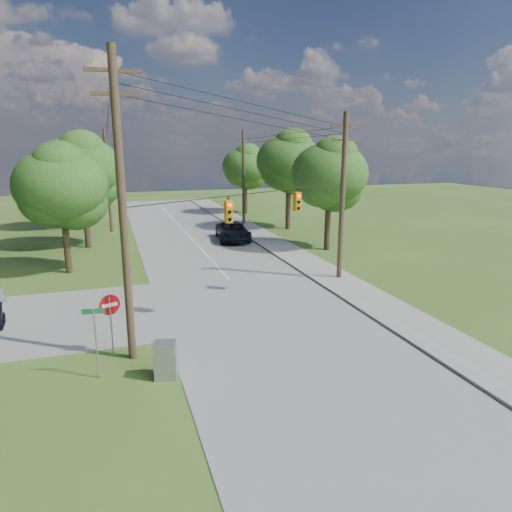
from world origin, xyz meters
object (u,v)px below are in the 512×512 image
object	(u,v)px
control_cabinet	(165,360)
do_not_enter_sign	(110,312)
pole_sw	(122,207)
pole_ne	(343,195)
pole_north_e	(244,177)
car_main_north	(233,232)
pole_north_w	(108,180)

from	to	relation	value
control_cabinet	do_not_enter_sign	world-z (taller)	do_not_enter_sign
pole_sw	pole_ne	xyz separation A→B (m)	(13.50, 7.60, -0.76)
control_cabinet	pole_north_e	bearing A→B (deg)	81.49
pole_ne	car_main_north	world-z (taller)	pole_ne
pole_sw	control_cabinet	world-z (taller)	pole_sw
control_cabinet	pole_ne	bearing A→B (deg)	51.01
pole_north_e	control_cabinet	world-z (taller)	pole_north_e
pole_sw	car_main_north	bearing A→B (deg)	64.88
pole_sw	pole_ne	size ratio (longest dim) A/B	1.14
control_cabinet	pole_sw	bearing A→B (deg)	129.87
car_main_north	do_not_enter_sign	xyz separation A→B (m)	(-10.85, -20.97, 1.04)
pole_ne	pole_north_w	bearing A→B (deg)	122.29
pole_north_e	do_not_enter_sign	distance (m)	32.51
pole_north_e	pole_ne	bearing A→B (deg)	-90.00
pole_sw	control_cabinet	xyz separation A→B (m)	(1.10, -2.15, -5.49)
pole_north_w	do_not_enter_sign	distance (m)	29.22
pole_sw	pole_north_e	size ratio (longest dim) A/B	1.20
car_main_north	control_cabinet	size ratio (longest dim) A/B	3.99
pole_sw	pole_north_e	bearing A→B (deg)	65.48
pole_sw	do_not_enter_sign	world-z (taller)	pole_sw
do_not_enter_sign	control_cabinet	bearing A→B (deg)	-75.91
pole_north_e	pole_north_w	xyz separation A→B (m)	(-13.90, 0.00, 0.00)
do_not_enter_sign	pole_north_e	bearing A→B (deg)	43.69
pole_ne	pole_north_w	size ratio (longest dim) A/B	1.05
pole_ne	car_main_north	bearing A→B (deg)	103.71
car_main_north	control_cabinet	distance (m)	25.35
pole_ne	pole_north_w	world-z (taller)	pole_ne
pole_sw	pole_north_e	world-z (taller)	pole_sw
pole_sw	pole_north_w	bearing A→B (deg)	90.77
pole_ne	car_main_north	xyz separation A→B (m)	(-3.40, 13.94, -4.62)
pole_north_w	do_not_enter_sign	size ratio (longest dim) A/B	3.82
pole_sw	pole_ne	bearing A→B (deg)	29.38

